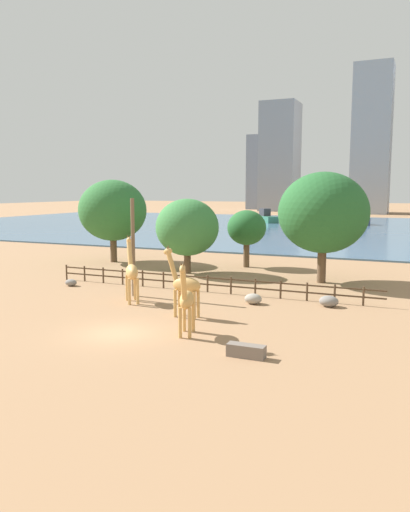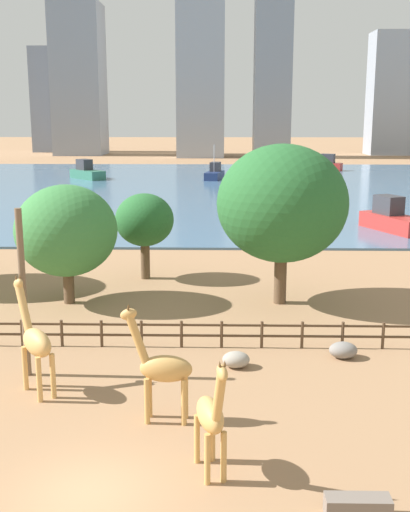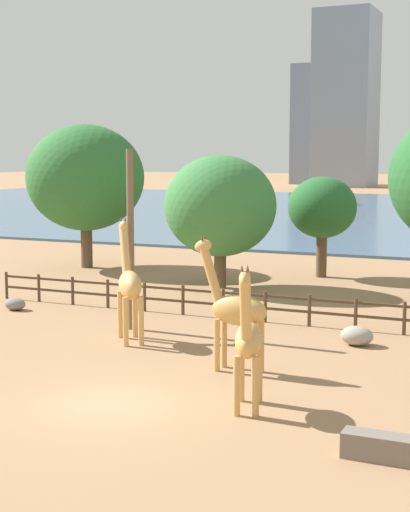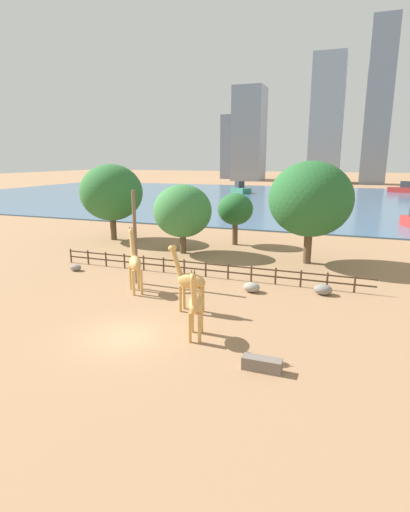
{
  "view_description": "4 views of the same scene",
  "coord_description": "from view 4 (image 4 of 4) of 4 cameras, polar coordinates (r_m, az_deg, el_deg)",
  "views": [
    {
      "loc": [
        14.78,
        -22.18,
        7.73
      ],
      "look_at": [
        -0.29,
        12.72,
        2.65
      ],
      "focal_mm": 35.0,
      "sensor_mm": 36.0,
      "label": 1
    },
    {
      "loc": [
        3.83,
        -16.6,
        10.82
      ],
      "look_at": [
        3.28,
        9.27,
        5.04
      ],
      "focal_mm": 45.0,
      "sensor_mm": 36.0,
      "label": 2
    },
    {
      "loc": [
        10.98,
        -18.08,
        6.85
      ],
      "look_at": [
        -2.42,
        11.82,
        2.65
      ],
      "focal_mm": 55.0,
      "sensor_mm": 36.0,
      "label": 3
    },
    {
      "loc": [
        10.91,
        -17.17,
        9.36
      ],
      "look_at": [
        1.36,
        8.78,
        2.58
      ],
      "focal_mm": 28.0,
      "sensor_mm": 36.0,
      "label": 4
    }
  ],
  "objects": [
    {
      "name": "skyline_block_left",
      "position": [
        165.02,
        16.98,
        18.02
      ],
      "size": [
        11.62,
        11.8,
        46.37
      ],
      "primitive_type": "cube",
      "color": "#939EAD",
      "rests_on": "ground"
    },
    {
      "name": "utility_pole",
      "position": [
        30.43,
        -9.96,
        2.57
      ],
      "size": [
        0.28,
        0.28,
        7.11
      ],
      "primitive_type": "cylinder",
      "color": "brown",
      "rests_on": "ground"
    },
    {
      "name": "feeding_trough",
      "position": [
        18.89,
        8.14,
        -15.04
      ],
      "size": [
        1.8,
        0.6,
        0.6
      ],
      "primitive_type": "cube",
      "color": "#72665B",
      "rests_on": "ground"
    },
    {
      "name": "skyline_tower_needle",
      "position": [
        192.94,
        3.9,
        15.22
      ],
      "size": [
        9.12,
        8.22,
        28.61
      ],
      "primitive_type": "cube",
      "color": "slate",
      "rests_on": "ground"
    },
    {
      "name": "boulder_by_pole",
      "position": [
        29.42,
        16.51,
        -4.6
      ],
      "size": [
        1.27,
        0.99,
        0.74
      ],
      "primitive_type": "ellipsoid",
      "color": "gray",
      "rests_on": "ground"
    },
    {
      "name": "tree_left_small",
      "position": [
        39.88,
        -3.23,
        6.42
      ],
      "size": [
        5.81,
        5.81,
        6.9
      ],
      "color": "brown",
      "rests_on": "ground"
    },
    {
      "name": "giraffe_tall",
      "position": [
        28.87,
        -9.99,
        -0.93
      ],
      "size": [
        2.29,
        2.69,
        4.54
      ],
      "rotation": [
        0.0,
        0.0,
        2.24
      ],
      "color": "tan",
      "rests_on": "ground"
    },
    {
      "name": "tree_right_tall",
      "position": [
        36.88,
        14.85,
        7.82
      ],
      "size": [
        7.41,
        7.41,
        9.17
      ],
      "color": "brown",
      "rests_on": "ground"
    },
    {
      "name": "ground_plane",
      "position": [
        98.23,
        13.88,
        7.92
      ],
      "size": [
        400.0,
        400.0,
        0.0
      ],
      "primitive_type": "plane",
      "color": "#9E7551"
    },
    {
      "name": "boat_barge",
      "position": [
        123.74,
        26.43,
        8.61
      ],
      "size": [
        7.51,
        5.06,
        3.11
      ],
      "rotation": [
        0.0,
        0.0,
        2.75
      ],
      "color": "#B22D28",
      "rests_on": "harbor_water"
    },
    {
      "name": "giraffe_companion",
      "position": [
        24.7,
        -2.26,
        -3.54
      ],
      "size": [
        2.6,
        0.86,
        4.35
      ],
      "rotation": [
        0.0,
        0.0,
        3.08
      ],
      "color": "tan",
      "rests_on": "ground"
    },
    {
      "name": "skyline_tower_glass",
      "position": [
        164.43,
        23.57,
        19.33
      ],
      "size": [
        8.86,
        8.93,
        56.65
      ],
      "primitive_type": "cube",
      "color": "gray",
      "rests_on": "ground"
    },
    {
      "name": "boulder_small",
      "position": [
        28.94,
        6.67,
        -4.45
      ],
      "size": [
        1.19,
        0.95,
        0.71
      ],
      "primitive_type": "ellipsoid",
      "color": "gray",
      "rests_on": "ground"
    },
    {
      "name": "boulder_near_fence",
      "position": [
        35.87,
        -18.0,
        -1.58
      ],
      "size": [
        1.01,
        0.73,
        0.55
      ],
      "primitive_type": "ellipsoid",
      "color": "gray",
      "rests_on": "ground"
    },
    {
      "name": "boat_tug",
      "position": [
        106.53,
        16.2,
        8.82
      ],
      "size": [
        3.37,
        6.54,
        5.61
      ],
      "rotation": [
        0.0,
        0.0,
        4.52
      ],
      "color": "navy",
      "rests_on": "harbor_water"
    },
    {
      "name": "skyline_block_right",
      "position": [
        177.81,
        6.32,
        16.84
      ],
      "size": [
        12.49,
        12.9,
        38.21
      ],
      "primitive_type": "cube",
      "color": "gray",
      "rests_on": "ground"
    },
    {
      "name": "harbor_water",
      "position": [
        95.25,
        13.67,
        7.82
      ],
      "size": [
        180.0,
        86.0,
        0.2
      ],
      "primitive_type": "cube",
      "color": "#476B8C",
      "rests_on": "ground"
    },
    {
      "name": "tree_center_broad",
      "position": [
        47.85,
        -13.22,
        8.81
      ],
      "size": [
        7.18,
        7.18,
        8.76
      ],
      "color": "brown",
      "rests_on": "ground"
    },
    {
      "name": "giraffe_young",
      "position": [
        21.04,
        -1.38,
        -6.91
      ],
      "size": [
        1.19,
        2.55,
        4.15
      ],
      "rotation": [
        0.0,
        0.0,
        4.99
      ],
      "color": "tan",
      "rests_on": "ground"
    },
    {
      "name": "boat_ferry",
      "position": [
        110.34,
        5.1,
        9.52
      ],
      "size": [
        6.73,
        7.06,
        3.16
      ],
      "rotation": [
        0.0,
        0.0,
        5.45
      ],
      "color": "#337259",
      "rests_on": "harbor_water"
    },
    {
      "name": "enclosure_fence",
      "position": [
        32.43,
        -0.83,
        -1.61
      ],
      "size": [
        26.12,
        0.14,
        1.3
      ],
      "color": "#4C3826",
      "rests_on": "ground"
    },
    {
      "name": "tree_left_large",
      "position": [
        44.04,
        4.37,
        6.64
      ],
      "size": [
        3.86,
        3.86,
        5.7
      ],
      "color": "brown",
      "rests_on": "ground"
    }
  ]
}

